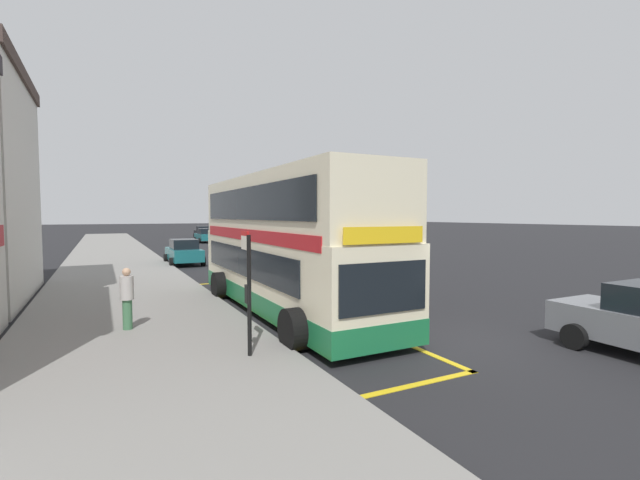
# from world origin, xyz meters

# --- Properties ---
(ground_plane) EXTENTS (260.00, 260.00, 0.00)m
(ground_plane) POSITION_xyz_m (0.00, 32.00, 0.00)
(ground_plane) COLOR black
(pavement_near) EXTENTS (6.00, 76.00, 0.14)m
(pavement_near) POSITION_xyz_m (-7.00, 32.00, 0.07)
(pavement_near) COLOR gray
(pavement_near) RESTS_ON ground
(double_decker_bus) EXTENTS (3.26, 11.08, 4.40)m
(double_decker_bus) POSITION_xyz_m (-2.46, 4.99, 2.07)
(double_decker_bus) COLOR beige
(double_decker_bus) RESTS_ON ground
(bus_bay_markings) EXTENTS (2.86, 13.72, 0.01)m
(bus_bay_markings) POSITION_xyz_m (-2.57, 4.94, 0.01)
(bus_bay_markings) COLOR gold
(bus_bay_markings) RESTS_ON ground
(bus_stop_sign) EXTENTS (0.09, 0.51, 2.65)m
(bus_stop_sign) POSITION_xyz_m (-5.00, 0.85, 1.71)
(bus_stop_sign) COLOR black
(bus_stop_sign) RESTS_ON pavement_near
(parked_car_black_kerbside) EXTENTS (2.09, 4.20, 1.62)m
(parked_car_black_kerbside) POSITION_xyz_m (4.90, 52.84, 0.80)
(parked_car_black_kerbside) COLOR black
(parked_car_black_kerbside) RESTS_ON ground
(parked_car_teal_behind) EXTENTS (2.09, 4.20, 1.62)m
(parked_car_teal_behind) POSITION_xyz_m (2.90, 41.95, 0.80)
(parked_car_teal_behind) COLOR #196066
(parked_car_teal_behind) RESTS_ON ground
(parked_car_teal_across) EXTENTS (2.09, 4.20, 1.62)m
(parked_car_teal_across) POSITION_xyz_m (-3.12, 20.21, 0.80)
(parked_car_teal_across) COLOR #196066
(parked_car_teal_across) RESTS_ON ground
(pedestrian_waiting_near_sign) EXTENTS (0.34, 0.34, 1.62)m
(pedestrian_waiting_near_sign) POSITION_xyz_m (-7.21, 4.27, 1.02)
(pedestrian_waiting_near_sign) COLOR #3F724C
(pedestrian_waiting_near_sign) RESTS_ON pavement_near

